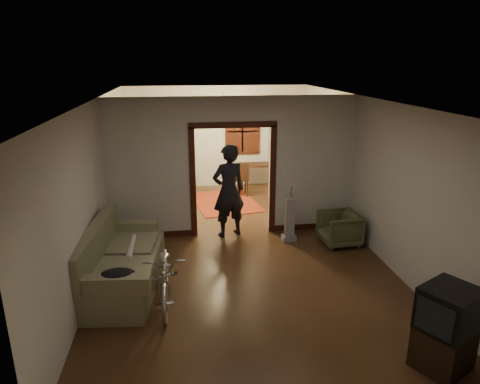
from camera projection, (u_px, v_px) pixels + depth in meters
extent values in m
cube|color=#321D10|center=(238.00, 246.00, 8.28)|extent=(5.00, 8.50, 0.01)
cube|color=white|center=(238.00, 99.00, 7.45)|extent=(5.00, 8.50, 0.01)
cube|color=beige|center=(217.00, 137.00, 11.89)|extent=(5.00, 0.02, 2.80)
cube|color=beige|center=(97.00, 182.00, 7.53)|extent=(0.02, 8.50, 2.80)
cube|color=beige|center=(367.00, 172.00, 8.20)|extent=(0.02, 8.50, 2.80)
cube|color=beige|center=(233.00, 167.00, 8.58)|extent=(5.00, 0.14, 2.80)
cube|color=#32140B|center=(233.00, 181.00, 8.67)|extent=(1.74, 0.20, 2.32)
cube|color=black|center=(242.00, 131.00, 11.90)|extent=(0.98, 0.06, 1.28)
sphere|color=#FFE0A5|center=(223.00, 110.00, 9.95)|extent=(0.24, 0.24, 0.24)
cube|color=silver|center=(284.00, 173.00, 8.69)|extent=(0.08, 0.01, 0.12)
cube|color=#676644|center=(123.00, 257.00, 6.69)|extent=(1.21, 2.31, 1.02)
cylinder|color=beige|center=(131.00, 247.00, 6.98)|extent=(0.11, 0.86, 0.11)
ellipsoid|color=black|center=(117.00, 275.00, 5.79)|extent=(0.48, 0.36, 0.14)
imported|color=silver|center=(166.00, 274.00, 6.31)|extent=(0.62, 1.68, 0.88)
imported|color=#444E2C|center=(339.00, 228.00, 8.30)|extent=(0.77, 0.75, 0.65)
cube|color=black|center=(443.00, 347.00, 4.98)|extent=(0.76, 0.74, 0.53)
cube|color=black|center=(449.00, 309.00, 4.83)|extent=(0.78, 0.76, 0.51)
cube|color=gray|center=(290.00, 219.00, 8.44)|extent=(0.29, 0.24, 0.89)
imported|color=black|center=(229.00, 191.00, 8.55)|extent=(0.81, 0.66, 1.90)
cube|color=maroon|center=(225.00, 202.00, 10.83)|extent=(1.78, 2.17, 0.01)
cube|color=#213723|center=(166.00, 162.00, 11.64)|extent=(0.87, 0.60, 1.59)
sphere|color=#1E5972|center=(164.00, 120.00, 11.30)|extent=(0.28, 0.28, 0.28)
cube|color=black|center=(256.00, 176.00, 11.96)|extent=(1.04, 0.79, 0.68)
cube|color=black|center=(240.00, 178.00, 11.27)|extent=(0.49, 0.49, 0.93)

